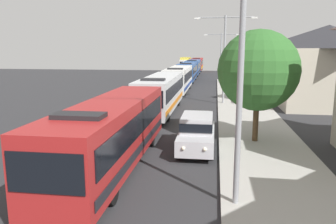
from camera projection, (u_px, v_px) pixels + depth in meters
The scene contains 13 objects.
bus_lead at pixel (113, 131), 15.20m from camera, with size 2.58×12.36×3.21m.
bus_second_in_line at pixel (161, 92), 28.47m from camera, with size 2.58×12.11×3.21m.
bus_middle at pixel (179, 78), 41.91m from camera, with size 2.58×12.38×3.21m.
bus_fourth_in_line at pixel (188, 71), 55.09m from camera, with size 2.58×11.89×3.21m.
bus_rear at pixel (193, 67), 68.47m from camera, with size 2.58×12.37×3.21m.
bus_tail_end at pixel (197, 64), 82.08m from camera, with size 2.58×11.82×3.21m.
white_suv at pixel (197, 131), 17.75m from camera, with size 1.86×4.82×1.90m.
box_truck_oncoming at pixel (185, 63), 86.75m from camera, with size 2.35×7.94×3.15m.
streetlamp_near at pixel (242, 51), 10.50m from camera, with size 6.23×0.28×8.42m.
streetlamp_mid at pixel (225, 50), 31.69m from camera, with size 5.85×0.28×8.34m.
streetlamp_far at pixel (221, 52), 52.95m from camera, with size 5.61×0.28×7.68m.
roadside_tree at pixel (258, 70), 18.44m from camera, with size 4.53×4.53×6.31m.
house_distant_gabled at pixel (326, 65), 31.11m from camera, with size 9.13×10.08×7.56m.
Camera 1 is at (3.30, -3.38, 5.39)m, focal length 35.44 mm.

